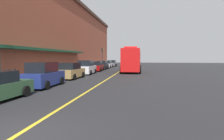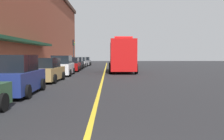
{
  "view_description": "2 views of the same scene",
  "coord_description": "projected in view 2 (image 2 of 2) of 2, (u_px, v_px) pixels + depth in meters",
  "views": [
    {
      "loc": [
        3.66,
        -5.11,
        2.3
      ],
      "look_at": [
        0.37,
        16.08,
        0.92
      ],
      "focal_mm": 31.85,
      "sensor_mm": 36.0,
      "label": 1
    },
    {
      "loc": [
        0.51,
        -3.01,
        1.91
      ],
      "look_at": [
        0.71,
        14.02,
        0.91
      ],
      "focal_mm": 40.64,
      "sensor_mm": 36.0,
      "label": 2
    }
  ],
  "objects": [
    {
      "name": "fire_truck",
      "position": [
        122.0,
        56.0,
        28.47
      ],
      "size": [
        2.92,
        8.14,
        3.78
      ],
      "rotation": [
        0.0,
        0.0,
        -1.57
      ],
      "color": "red",
      "rests_on": "ground"
    },
    {
      "name": "lane_center_stripe",
      "position": [
        104.0,
        72.0,
        28.07
      ],
      "size": [
        0.16,
        70.0,
        0.01
      ],
      "primitive_type": "cube",
      "color": "gold",
      "rests_on": "ground"
    },
    {
      "name": "parked_car_5",
      "position": [
        77.0,
        63.0,
        35.37
      ],
      "size": [
        2.03,
        4.39,
        1.64
      ],
      "rotation": [
        0.0,
        0.0,
        1.59
      ],
      "color": "black",
      "rests_on": "ground"
    },
    {
      "name": "ground_plane",
      "position": [
        104.0,
        72.0,
        28.07
      ],
      "size": [
        112.0,
        112.0,
        0.0
      ],
      "primitive_type": "plane",
      "color": "#232326"
    },
    {
      "name": "parked_car_4",
      "position": [
        72.0,
        65.0,
        30.04
      ],
      "size": [
        2.07,
        4.25,
        1.63
      ],
      "rotation": [
        0.0,
        0.0,
        1.6
      ],
      "color": "maroon",
      "rests_on": "ground"
    },
    {
      "name": "parked_car_7",
      "position": [
        85.0,
        62.0,
        46.87
      ],
      "size": [
        2.12,
        4.12,
        1.58
      ],
      "rotation": [
        0.0,
        0.0,
        1.57
      ],
      "color": "#595B60",
      "rests_on": "ground"
    },
    {
      "name": "traffic_light_near",
      "position": [
        73.0,
        48.0,
        41.33
      ],
      "size": [
        0.38,
        0.36,
        4.3
      ],
      "color": "#232326",
      "rests_on": "sidewalk_left"
    },
    {
      "name": "parked_car_1",
      "position": [
        17.0,
        76.0,
        12.25
      ],
      "size": [
        2.05,
        4.45,
        1.93
      ],
      "rotation": [
        0.0,
        0.0,
        1.6
      ],
      "color": "navy",
      "rests_on": "ground"
    },
    {
      "name": "sidewalk_left",
      "position": [
        48.0,
        72.0,
        27.99
      ],
      "size": [
        2.4,
        70.0,
        0.15
      ],
      "primitive_type": "cube",
      "color": "gray",
      "rests_on": "ground"
    },
    {
      "name": "parked_car_2",
      "position": [
        46.0,
        71.0,
        18.24
      ],
      "size": [
        2.17,
        4.35,
        1.72
      ],
      "rotation": [
        0.0,
        0.0,
        1.54
      ],
      "color": "#A5844C",
      "rests_on": "ground"
    },
    {
      "name": "parked_car_3",
      "position": [
        62.0,
        66.0,
        24.03
      ],
      "size": [
        2.12,
        4.67,
        1.88
      ],
      "rotation": [
        0.0,
        0.0,
        1.6
      ],
      "color": "silver",
      "rests_on": "ground"
    },
    {
      "name": "parked_car_6",
      "position": [
        81.0,
        62.0,
        40.85
      ],
      "size": [
        1.95,
        4.83,
        1.59
      ],
      "rotation": [
        0.0,
        0.0,
        1.57
      ],
      "color": "silver",
      "rests_on": "ground"
    }
  ]
}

